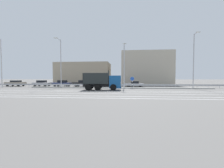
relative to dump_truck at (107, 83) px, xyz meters
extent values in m
plane|color=#605E5B|center=(1.74, 2.63, -1.25)|extent=(320.00, 320.00, 0.00)
cube|color=silver|center=(-0.82, -1.87, -1.25)|extent=(64.75, 0.16, 0.01)
cube|color=silver|center=(-0.82, -3.51, -1.25)|extent=(64.75, 0.16, 0.01)
cube|color=silver|center=(-0.82, -5.94, -1.25)|extent=(64.75, 0.16, 0.01)
cube|color=silver|center=(-0.82, -8.58, -1.25)|extent=(64.75, 0.16, 0.01)
cube|color=silver|center=(-0.82, -10.22, -1.25)|extent=(64.75, 0.16, 0.01)
cube|color=gray|center=(1.74, 4.23, -1.16)|extent=(35.61, 1.10, 0.18)
cube|color=#9EA0A5|center=(1.74, 5.55, -0.63)|extent=(64.75, 0.04, 0.32)
cylinder|color=#ADADB2|center=(-24.13, 5.55, -0.94)|extent=(0.09, 0.09, 0.62)
cylinder|color=#ADADB2|center=(-22.06, 5.55, -0.94)|extent=(0.09, 0.09, 0.62)
cylinder|color=#ADADB2|center=(-19.99, 5.55, -0.94)|extent=(0.09, 0.09, 0.62)
cylinder|color=#ADADB2|center=(-17.92, 5.55, -0.94)|extent=(0.09, 0.09, 0.62)
cylinder|color=#ADADB2|center=(-15.85, 5.55, -0.94)|extent=(0.09, 0.09, 0.62)
cylinder|color=#ADADB2|center=(-13.78, 5.55, -0.94)|extent=(0.09, 0.09, 0.62)
cylinder|color=#ADADB2|center=(-11.71, 5.55, -0.94)|extent=(0.09, 0.09, 0.62)
cylinder|color=#ADADB2|center=(-9.64, 5.55, -0.94)|extent=(0.09, 0.09, 0.62)
cylinder|color=#ADADB2|center=(-7.57, 5.55, -0.94)|extent=(0.09, 0.09, 0.62)
cylinder|color=#ADADB2|center=(-5.50, 5.55, -0.94)|extent=(0.09, 0.09, 0.62)
cylinder|color=#ADADB2|center=(-3.43, 5.55, -0.94)|extent=(0.09, 0.09, 0.62)
cylinder|color=#ADADB2|center=(-1.37, 5.55, -0.94)|extent=(0.09, 0.09, 0.62)
cylinder|color=#ADADB2|center=(0.70, 5.55, -0.94)|extent=(0.09, 0.09, 0.62)
cylinder|color=#ADADB2|center=(2.77, 5.55, -0.94)|extent=(0.09, 0.09, 0.62)
cylinder|color=#ADADB2|center=(4.84, 5.55, -0.94)|extent=(0.09, 0.09, 0.62)
cylinder|color=#ADADB2|center=(6.91, 5.55, -0.94)|extent=(0.09, 0.09, 0.62)
cylinder|color=#ADADB2|center=(8.98, 5.55, -0.94)|extent=(0.09, 0.09, 0.62)
cylinder|color=#ADADB2|center=(11.05, 5.55, -0.94)|extent=(0.09, 0.09, 0.62)
cylinder|color=#ADADB2|center=(13.12, 5.55, -0.94)|extent=(0.09, 0.09, 0.62)
cylinder|color=#ADADB2|center=(15.19, 5.55, -0.94)|extent=(0.09, 0.09, 0.62)
cylinder|color=#ADADB2|center=(17.26, 5.55, -0.94)|extent=(0.09, 0.09, 0.62)
cylinder|color=#ADADB2|center=(19.33, 5.55, -0.94)|extent=(0.09, 0.09, 0.62)
cylinder|color=#ADADB2|center=(21.40, 5.55, -0.94)|extent=(0.09, 0.09, 0.62)
cube|color=#144C8C|center=(1.39, 0.11, 0.13)|extent=(2.08, 2.51, 2.14)
cube|color=black|center=(2.36, 0.19, 0.50)|extent=(0.19, 2.04, 0.81)
cube|color=black|center=(2.39, 0.19, -0.79)|extent=(0.28, 2.33, 0.24)
cube|color=black|center=(-1.77, -0.14, -0.47)|extent=(4.53, 1.65, 0.53)
cube|color=#232828|center=(-1.77, -0.14, -0.14)|extent=(4.43, 2.61, 0.12)
cube|color=#232828|center=(-1.85, 0.94, 0.77)|extent=(4.26, 0.44, 1.71)
cube|color=#232828|center=(-1.68, -1.23, 0.77)|extent=(4.26, 0.44, 1.71)
cube|color=#232828|center=(0.31, 0.02, 0.98)|extent=(0.28, 2.28, 2.13)
cube|color=#232828|center=(-3.84, -0.30, 0.77)|extent=(0.28, 2.28, 1.71)
cylinder|color=black|center=(1.02, 1.25, -0.73)|extent=(1.06, 0.40, 1.04)
cylinder|color=black|center=(1.20, -1.07, -0.73)|extent=(1.06, 0.40, 1.04)
cylinder|color=black|center=(-1.53, 1.04, -0.73)|extent=(1.06, 0.40, 1.04)
cylinder|color=black|center=(-1.34, -1.27, -0.73)|extent=(1.06, 0.40, 1.04)
cylinder|color=black|center=(-3.08, 0.92, -0.73)|extent=(1.06, 0.40, 1.04)
cylinder|color=black|center=(-2.89, -1.40, -0.73)|extent=(1.06, 0.40, 1.04)
cylinder|color=white|center=(4.48, 4.23, -1.10)|extent=(0.16, 0.16, 0.30)
cylinder|color=black|center=(4.48, 4.23, -0.80)|extent=(0.16, 0.16, 0.30)
cylinder|color=white|center=(4.48, 4.23, -0.51)|extent=(0.16, 0.16, 0.30)
cylinder|color=black|center=(4.48, 4.23, -0.21)|extent=(0.16, 0.16, 0.30)
cylinder|color=white|center=(4.48, 4.23, 0.09)|extent=(0.16, 0.16, 0.30)
cylinder|color=#1E4CB2|center=(4.48, 4.23, 0.62)|extent=(0.76, 0.03, 0.76)
cylinder|color=white|center=(4.48, 4.23, 0.62)|extent=(0.82, 0.02, 0.82)
cylinder|color=#ADADB2|center=(-23.00, 4.09, 3.83)|extent=(0.18, 0.18, 10.16)
cylinder|color=#ADADB2|center=(-10.05, 4.36, 3.68)|extent=(0.18, 0.18, 9.86)
cylinder|color=#ADADB2|center=(-10.05, 3.27, 8.46)|extent=(0.11, 2.18, 0.10)
cube|color=silver|center=(-10.04, 2.18, 8.38)|extent=(0.70, 0.20, 0.12)
cylinder|color=#ADADB2|center=(2.90, 4.42, 3.08)|extent=(0.18, 0.18, 8.67)
cylinder|color=#ADADB2|center=(2.93, 3.60, 7.27)|extent=(0.16, 1.64, 0.10)
cube|color=silver|center=(2.96, 2.79, 7.19)|extent=(0.71, 0.23, 0.12)
cylinder|color=#ADADB2|center=(15.85, 4.06, 3.87)|extent=(0.18, 0.18, 10.24)
cylinder|color=#ADADB2|center=(15.78, 3.13, 8.84)|extent=(0.25, 1.86, 0.10)
cube|color=silver|center=(15.70, 2.21, 8.76)|extent=(0.71, 0.25, 0.12)
cube|color=gray|center=(-23.71, 8.86, -0.59)|extent=(4.55, 1.84, 0.74)
cube|color=black|center=(-23.57, 8.86, -0.02)|extent=(1.92, 1.61, 0.39)
cylinder|color=black|center=(-25.11, 7.99, -0.95)|extent=(0.60, 0.20, 0.60)
cylinder|color=black|center=(-25.12, 9.71, -0.95)|extent=(0.60, 0.20, 0.60)
cylinder|color=black|center=(-22.29, 8.01, -0.95)|extent=(0.60, 0.20, 0.60)
cylinder|color=black|center=(-22.30, 9.73, -0.95)|extent=(0.60, 0.20, 0.60)
cube|color=#A3A3A8|center=(-17.11, 9.32, -0.64)|extent=(4.31, 1.96, 0.63)
cube|color=black|center=(-17.24, 9.33, -0.07)|extent=(1.84, 1.66, 0.51)
cylinder|color=black|center=(-15.76, 10.15, -0.95)|extent=(0.61, 0.22, 0.60)
cylinder|color=black|center=(-15.82, 8.41, -0.95)|extent=(0.61, 0.22, 0.60)
cylinder|color=black|center=(-18.40, 10.23, -0.95)|extent=(0.61, 0.22, 0.60)
cylinder|color=black|center=(-18.46, 8.50, -0.95)|extent=(0.61, 0.22, 0.60)
cube|color=navy|center=(-11.92, 8.89, -0.64)|extent=(4.41, 1.87, 0.62)
cube|color=black|center=(-11.79, 8.89, -0.05)|extent=(1.89, 1.55, 0.57)
cylinder|color=black|center=(-13.29, 8.16, -0.95)|extent=(0.61, 0.23, 0.60)
cylinder|color=black|center=(-13.22, 9.75, -0.95)|extent=(0.61, 0.23, 0.60)
cylinder|color=black|center=(-10.61, 8.04, -0.95)|extent=(0.61, 0.23, 0.60)
cylinder|color=black|center=(-10.54, 9.63, -0.95)|extent=(0.61, 0.23, 0.60)
cube|color=black|center=(-6.92, 9.13, -0.60)|extent=(4.46, 1.90, 0.72)
cube|color=black|center=(-6.79, 9.13, 0.00)|extent=(1.88, 1.65, 0.48)
cylinder|color=black|center=(-8.31, 8.27, -0.95)|extent=(0.60, 0.21, 0.60)
cylinder|color=black|center=(-8.29, 10.03, -0.95)|extent=(0.60, 0.21, 0.60)
cylinder|color=black|center=(-5.56, 8.24, -0.95)|extent=(0.60, 0.21, 0.60)
cylinder|color=black|center=(-5.53, 9.99, -0.95)|extent=(0.60, 0.21, 0.60)
cube|color=maroon|center=(-0.79, 9.24, -0.58)|extent=(4.98, 2.17, 0.76)
cube|color=black|center=(-0.64, 9.25, 0.05)|extent=(2.16, 1.74, 0.49)
cylinder|color=black|center=(-2.22, 8.27, -0.95)|extent=(0.61, 0.25, 0.60)
cylinder|color=black|center=(-2.36, 9.98, -0.95)|extent=(0.61, 0.25, 0.60)
cylinder|color=black|center=(0.78, 8.51, -0.95)|extent=(0.61, 0.25, 0.60)
cylinder|color=black|center=(0.64, 10.21, -0.95)|extent=(0.61, 0.25, 0.60)
cube|color=#A3A3A8|center=(5.20, 9.46, -0.71)|extent=(4.31, 2.26, 0.50)
cube|color=black|center=(5.32, 9.45, -0.21)|extent=(1.88, 1.83, 0.49)
cylinder|color=black|center=(3.84, 8.65, -0.95)|extent=(0.61, 0.25, 0.60)
cylinder|color=black|center=(3.98, 10.48, -0.95)|extent=(0.61, 0.25, 0.60)
cylinder|color=black|center=(6.42, 8.44, -0.95)|extent=(0.61, 0.25, 0.60)
cylinder|color=black|center=(6.56, 10.27, -0.95)|extent=(0.61, 0.25, 0.60)
cube|color=tan|center=(-11.76, 27.35, 2.39)|extent=(18.34, 10.29, 7.29)
cube|color=#B7AD99|center=(9.27, 24.27, 3.60)|extent=(14.61, 15.55, 9.70)
camera|label=1|loc=(3.28, -25.35, 0.86)|focal=24.00mm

